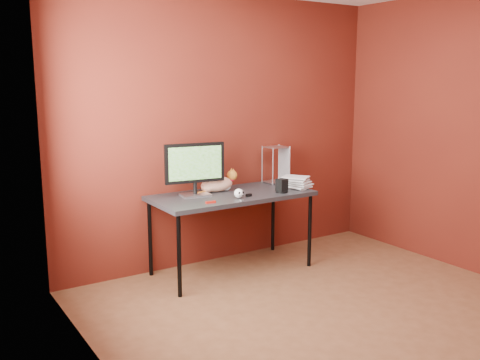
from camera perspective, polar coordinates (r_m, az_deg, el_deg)
room at (r=3.88m, az=11.80°, el=5.33°), size 3.52×3.52×2.61m
desk at (r=4.98m, az=-0.89°, el=-2.02°), size 1.50×0.70×0.75m
monitor at (r=4.83m, az=-4.84°, el=1.43°), size 0.56×0.22×0.48m
cat at (r=5.04m, az=-2.42°, el=-0.41°), size 0.46×0.20×0.21m
skull_mug at (r=4.76m, az=-0.12°, el=-1.43°), size 0.09×0.09×0.08m
speaker at (r=5.01m, az=4.48°, el=-0.67°), size 0.11×0.11×0.13m
book_stack at (r=5.11m, az=5.60°, el=5.90°), size 0.29×0.31×1.24m
wire_rack at (r=5.48m, az=3.85°, el=1.68°), size 0.23×0.19×0.38m
pocket_knife at (r=4.58m, az=-3.15°, el=-2.38°), size 0.09×0.03×0.02m
black_gadget at (r=4.84m, az=0.94°, el=-1.62°), size 0.05×0.04×0.02m
washer at (r=4.68m, az=0.14°, el=-2.16°), size 0.05×0.05×0.00m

